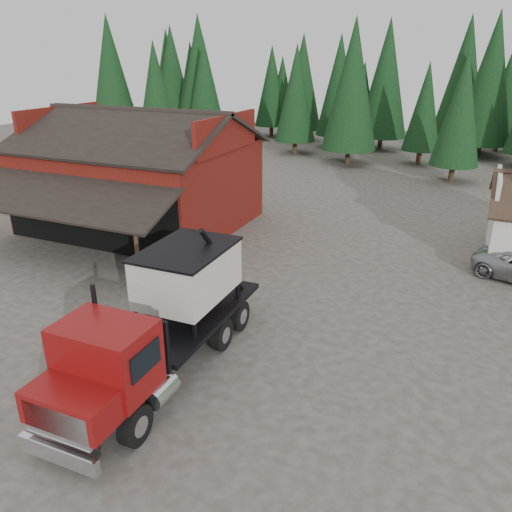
% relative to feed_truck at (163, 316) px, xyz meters
% --- Properties ---
extents(ground, '(120.00, 120.00, 0.00)m').
position_rel_feed_truck_xyz_m(ground, '(0.79, 2.97, -2.09)').
color(ground, '#463E37').
rests_on(ground, ground).
extents(red_barn, '(12.80, 13.63, 7.18)m').
position_rel_feed_truck_xyz_m(red_barn, '(-10.21, 12.87, 0.60)').
color(red_barn, maroon).
rests_on(red_barn, ground).
extents(conifer_backdrop, '(76.00, 16.00, 16.00)m').
position_rel_feed_truck_xyz_m(conifer_backdrop, '(0.79, 44.97, -2.09)').
color(conifer_backdrop, black).
rests_on(conifer_backdrop, ground).
extents(near_pine_a, '(4.40, 4.40, 11.40)m').
position_rel_feed_truck_xyz_m(near_pine_a, '(-21.21, 30.97, 4.30)').
color(near_pine_a, '#382619').
rests_on(near_pine_a, ground).
extents(near_pine_b, '(3.96, 3.96, 10.40)m').
position_rel_feed_truck_xyz_m(near_pine_b, '(6.79, 32.97, 3.80)').
color(near_pine_b, '#382619').
rests_on(near_pine_b, ground).
extents(near_pine_d, '(5.28, 5.28, 13.40)m').
position_rel_feed_truck_xyz_m(near_pine_d, '(-3.21, 36.97, 5.30)').
color(near_pine_d, '#382619').
rests_on(near_pine_d, ground).
extents(feed_truck, '(3.03, 9.94, 4.47)m').
position_rel_feed_truck_xyz_m(feed_truck, '(0.00, 0.00, 0.00)').
color(feed_truck, black).
rests_on(feed_truck, ground).
extents(equip_box, '(0.83, 1.18, 0.60)m').
position_rel_feed_truck_xyz_m(equip_box, '(-2.20, -0.25, -1.79)').
color(equip_box, maroon).
rests_on(equip_box, ground).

